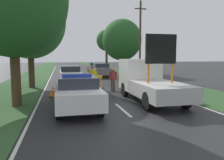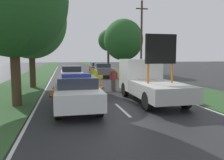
{
  "view_description": "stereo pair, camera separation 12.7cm",
  "coord_description": "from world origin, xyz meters",
  "px_view_note": "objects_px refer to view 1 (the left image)",
  "views": [
    {
      "loc": [
        -2.59,
        -9.24,
        2.31
      ],
      "look_at": [
        -0.02,
        1.68,
        1.1
      ],
      "focal_mm": 35.0,
      "sensor_mm": 36.0,
      "label": 1
    },
    {
      "loc": [
        -2.46,
        -9.27,
        2.31
      ],
      "look_at": [
        -0.02,
        1.68,
        1.1
      ],
      "focal_mm": 35.0,
      "sensor_mm": 36.0,
      "label": 2
    }
  ],
  "objects_px": {
    "police_officer": "(93,77)",
    "utility_pole": "(140,40)",
    "roadside_tree_near_left": "(121,39)",
    "roadside_tree_mid_right": "(122,40)",
    "queued_car_van_white": "(70,74)",
    "traffic_cone_near_police": "(69,91)",
    "roadside_tree_near_right": "(107,41)",
    "road_barrier": "(102,78)",
    "police_car": "(77,91)",
    "traffic_cone_near_truck": "(95,91)",
    "traffic_cone_behind_barrier": "(53,91)",
    "traffic_cone_lane_edge": "(100,84)",
    "traffic_cone_centre_front": "(100,88)",
    "pedestrian_civilian": "(113,78)",
    "queued_car_wagon_maroon": "(95,68)",
    "roadside_tree_mid_left": "(30,21)",
    "queued_car_suv_grey": "(101,70)",
    "work_truck": "(148,80)"
  },
  "relations": [
    {
      "from": "roadside_tree_mid_right",
      "to": "queued_car_wagon_maroon",
      "type": "bearing_deg",
      "value": 136.1
    },
    {
      "from": "utility_pole",
      "to": "road_barrier",
      "type": "bearing_deg",
      "value": -129.3
    },
    {
      "from": "road_barrier",
      "to": "traffic_cone_near_police",
      "type": "xyz_separation_m",
      "value": [
        -2.31,
        -1.66,
        -0.61
      ]
    },
    {
      "from": "traffic_cone_lane_edge",
      "to": "police_officer",
      "type": "bearing_deg",
      "value": -117.08
    },
    {
      "from": "traffic_cone_behind_barrier",
      "to": "roadside_tree_mid_left",
      "type": "xyz_separation_m",
      "value": [
        -1.64,
        4.09,
        4.51
      ]
    },
    {
      "from": "traffic_cone_lane_edge",
      "to": "roadside_tree_mid_right",
      "type": "relative_size",
      "value": 0.08
    },
    {
      "from": "traffic_cone_centre_front",
      "to": "roadside_tree_mid_right",
      "type": "relative_size",
      "value": 0.1
    },
    {
      "from": "traffic_cone_behind_barrier",
      "to": "queued_car_suv_grey",
      "type": "relative_size",
      "value": 0.17
    },
    {
      "from": "traffic_cone_near_police",
      "to": "roadside_tree_near_right",
      "type": "height_order",
      "value": "roadside_tree_near_right"
    },
    {
      "from": "roadside_tree_mid_right",
      "to": "queued_car_van_white",
      "type": "bearing_deg",
      "value": -129.89
    },
    {
      "from": "road_barrier",
      "to": "police_officer",
      "type": "height_order",
      "value": "police_officer"
    },
    {
      "from": "traffic_cone_near_police",
      "to": "roadside_tree_near_right",
      "type": "xyz_separation_m",
      "value": [
        7.23,
        23.69,
        4.78
      ]
    },
    {
      "from": "traffic_cone_behind_barrier",
      "to": "traffic_cone_lane_edge",
      "type": "relative_size",
      "value": 1.18
    },
    {
      "from": "traffic_cone_centre_front",
      "to": "utility_pole",
      "type": "distance_m",
      "value": 10.07
    },
    {
      "from": "road_barrier",
      "to": "traffic_cone_lane_edge",
      "type": "bearing_deg",
      "value": 90.4
    },
    {
      "from": "traffic_cone_near_police",
      "to": "traffic_cone_centre_front",
      "type": "bearing_deg",
      "value": 5.24
    },
    {
      "from": "police_car",
      "to": "queued_car_suv_grey",
      "type": "height_order",
      "value": "police_car"
    },
    {
      "from": "roadside_tree_near_left",
      "to": "utility_pole",
      "type": "height_order",
      "value": "utility_pole"
    },
    {
      "from": "police_officer",
      "to": "utility_pole",
      "type": "distance_m",
      "value": 9.29
    },
    {
      "from": "work_truck",
      "to": "roadside_tree_near_right",
      "type": "height_order",
      "value": "roadside_tree_near_right"
    },
    {
      "from": "queued_car_wagon_maroon",
      "to": "pedestrian_civilian",
      "type": "bearing_deg",
      "value": 85.34
    },
    {
      "from": "pedestrian_civilian",
      "to": "queued_car_van_white",
      "type": "distance_m",
      "value": 5.56
    },
    {
      "from": "roadside_tree_mid_right",
      "to": "queued_car_suv_grey",
      "type": "bearing_deg",
      "value": -137.95
    },
    {
      "from": "traffic_cone_near_police",
      "to": "queued_car_van_white",
      "type": "relative_size",
      "value": 0.11
    },
    {
      "from": "traffic_cone_centre_front",
      "to": "police_officer",
      "type": "bearing_deg",
      "value": 106.91
    },
    {
      "from": "roadside_tree_near_left",
      "to": "roadside_tree_near_right",
      "type": "height_order",
      "value": "roadside_tree_near_right"
    },
    {
      "from": "roadside_tree_near_left",
      "to": "queued_car_suv_grey",
      "type": "bearing_deg",
      "value": -124.03
    },
    {
      "from": "roadside_tree_mid_right",
      "to": "traffic_cone_lane_edge",
      "type": "bearing_deg",
      "value": -113.1
    },
    {
      "from": "queued_car_van_white",
      "to": "utility_pole",
      "type": "height_order",
      "value": "utility_pole"
    },
    {
      "from": "traffic_cone_near_truck",
      "to": "police_officer",
      "type": "bearing_deg",
      "value": 86.03
    },
    {
      "from": "work_truck",
      "to": "pedestrian_civilian",
      "type": "bearing_deg",
      "value": -72.05
    },
    {
      "from": "traffic_cone_behind_barrier",
      "to": "queued_car_van_white",
      "type": "xyz_separation_m",
      "value": [
        1.25,
        6.06,
        0.47
      ]
    },
    {
      "from": "roadside_tree_near_left",
      "to": "roadside_tree_mid_right",
      "type": "xyz_separation_m",
      "value": [
        -0.83,
        -3.15,
        -0.35
      ]
    },
    {
      "from": "traffic_cone_centre_front",
      "to": "queued_car_wagon_maroon",
      "type": "distance_m",
      "value": 17.18
    },
    {
      "from": "road_barrier",
      "to": "police_car",
      "type": "bearing_deg",
      "value": -110.78
    },
    {
      "from": "roadside_tree_mid_right",
      "to": "utility_pole",
      "type": "bearing_deg",
      "value": -89.47
    },
    {
      "from": "traffic_cone_centre_front",
      "to": "roadside_tree_near_right",
      "type": "relative_size",
      "value": 0.1
    },
    {
      "from": "traffic_cone_lane_edge",
      "to": "roadside_tree_mid_right",
      "type": "bearing_deg",
      "value": 66.9
    },
    {
      "from": "traffic_cone_behind_barrier",
      "to": "roadside_tree_mid_right",
      "type": "relative_size",
      "value": 0.09
    },
    {
      "from": "police_car",
      "to": "roadside_tree_near_left",
      "type": "xyz_separation_m",
      "value": [
        7.9,
        20.88,
        4.0
      ]
    },
    {
      "from": "queued_car_van_white",
      "to": "roadside_tree_near_left",
      "type": "distance_m",
      "value": 14.43
    },
    {
      "from": "work_truck",
      "to": "traffic_cone_near_truck",
      "type": "relative_size",
      "value": 7.85
    },
    {
      "from": "traffic_cone_near_truck",
      "to": "roadside_tree_mid_right",
      "type": "relative_size",
      "value": 0.1
    },
    {
      "from": "police_officer",
      "to": "roadside_tree_near_right",
      "type": "height_order",
      "value": "roadside_tree_near_right"
    },
    {
      "from": "traffic_cone_centre_front",
      "to": "traffic_cone_lane_edge",
      "type": "height_order",
      "value": "traffic_cone_centre_front"
    },
    {
      "from": "police_car",
      "to": "traffic_cone_centre_front",
      "type": "distance_m",
      "value": 4.03
    },
    {
      "from": "police_officer",
      "to": "utility_pole",
      "type": "bearing_deg",
      "value": -154.77
    },
    {
      "from": "police_car",
      "to": "roadside_tree_near_left",
      "type": "distance_m",
      "value": 22.68
    },
    {
      "from": "pedestrian_civilian",
      "to": "roadside_tree_mid_right",
      "type": "xyz_separation_m",
      "value": [
        4.36,
        13.24,
        3.51
      ]
    },
    {
      "from": "traffic_cone_near_truck",
      "to": "queued_car_suv_grey",
      "type": "relative_size",
      "value": 0.18
    }
  ]
}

